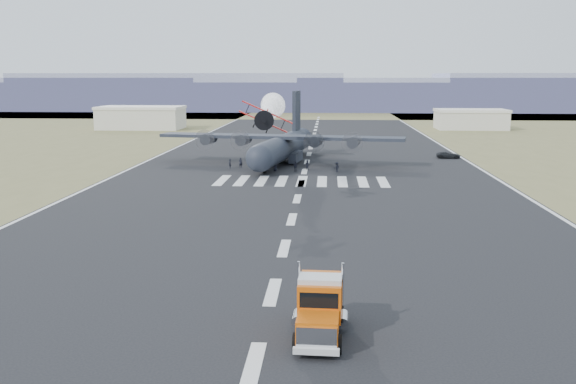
# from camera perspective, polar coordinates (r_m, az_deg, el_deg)

# --- Properties ---
(ground) EXTENTS (500.00, 500.00, 0.00)m
(ground) POSITION_cam_1_polar(r_m,az_deg,el_deg) (46.68, -1.37, -8.87)
(ground) COLOR black
(ground) RESTS_ON ground
(scrub_far) EXTENTS (500.00, 80.00, 0.00)m
(scrub_far) POSITION_cam_1_polar(r_m,az_deg,el_deg) (274.41, 2.83, 6.98)
(scrub_far) COLOR olive
(scrub_far) RESTS_ON ground
(runway_markings) EXTENTS (60.00, 260.00, 0.01)m
(runway_markings) POSITION_cam_1_polar(r_m,az_deg,el_deg) (105.14, 1.47, 1.84)
(runway_markings) COLOR silver
(runway_markings) RESTS_ON ground
(ridge_seg_b) EXTENTS (150.00, 50.00, 15.00)m
(ridge_seg_b) POSITION_cam_1_polar(r_m,az_deg,el_deg) (332.23, -20.36, 8.21)
(ridge_seg_b) COLOR #8187A5
(ridge_seg_b) RESTS_ON ground
(ridge_seg_c) EXTENTS (150.00, 50.00, 17.00)m
(ridge_seg_c) POSITION_cam_1_polar(r_m,az_deg,el_deg) (311.74, -9.25, 8.80)
(ridge_seg_c) COLOR #8187A5
(ridge_seg_c) RESTS_ON ground
(ridge_seg_d) EXTENTS (150.00, 50.00, 13.00)m
(ridge_seg_d) POSITION_cam_1_polar(r_m,az_deg,el_deg) (304.11, 2.93, 8.51)
(ridge_seg_d) COLOR #8187A5
(ridge_seg_d) RESTS_ON ground
(ridge_seg_e) EXTENTS (150.00, 50.00, 15.00)m
(ridge_seg_e) POSITION_cam_1_polar(r_m,az_deg,el_deg) (310.14, 15.16, 8.39)
(ridge_seg_e) COLOR #8187A5
(ridge_seg_e) RESTS_ON ground
(hangar_left) EXTENTS (24.50, 14.50, 6.70)m
(hangar_left) POSITION_cam_1_polar(r_m,az_deg,el_deg) (197.41, -12.91, 6.48)
(hangar_left) COLOR #B7B4A3
(hangar_left) RESTS_ON ground
(hangar_right) EXTENTS (20.50, 12.50, 5.90)m
(hangar_right) POSITION_cam_1_polar(r_m,az_deg,el_deg) (198.85, 15.94, 6.26)
(hangar_right) COLOR #B7B4A3
(hangar_right) RESTS_ON ground
(semi_truck) EXTENTS (3.00, 8.19, 3.66)m
(semi_truck) POSITION_cam_1_polar(r_m,az_deg,el_deg) (38.81, 2.86, -10.08)
(semi_truck) COLOR black
(semi_truck) RESTS_ON ground
(aerobatic_biplane) EXTENTS (5.84, 5.65, 3.83)m
(aerobatic_biplane) POSITION_cam_1_polar(r_m,az_deg,el_deg) (74.90, -2.12, 6.59)
(aerobatic_biplane) COLOR red
(smoke_trail) EXTENTS (3.97, 29.15, 3.97)m
(smoke_trail) POSITION_cam_1_polar(r_m,az_deg,el_deg) (98.91, -1.36, 7.58)
(smoke_trail) COLOR white
(transport_aircraft) EXTENTS (43.67, 35.81, 12.61)m
(transport_aircraft) POSITION_cam_1_polar(r_m,az_deg,el_deg) (115.30, -0.47, 4.21)
(transport_aircraft) COLOR black
(transport_aircraft) RESTS_ON ground
(support_vehicle) EXTENTS (4.50, 2.12, 1.24)m
(support_vehicle) POSITION_cam_1_polar(r_m,az_deg,el_deg) (126.09, 14.07, 3.21)
(support_vehicle) COLOR black
(support_vehicle) RESTS_ON ground
(crew_a) EXTENTS (0.62, 0.69, 1.59)m
(crew_a) POSITION_cam_1_polar(r_m,az_deg,el_deg) (109.01, -5.19, 2.52)
(crew_a) COLOR black
(crew_a) RESTS_ON ground
(crew_b) EXTENTS (0.93, 0.88, 1.64)m
(crew_b) POSITION_cam_1_polar(r_m,az_deg,el_deg) (110.07, -1.53, 2.64)
(crew_b) COLOR black
(crew_b) RESTS_ON ground
(crew_c) EXTENTS (1.10, 1.02, 1.59)m
(crew_c) POSITION_cam_1_polar(r_m,az_deg,el_deg) (104.91, 4.36, 2.23)
(crew_c) COLOR black
(crew_c) RESTS_ON ground
(crew_d) EXTENTS (1.11, 0.78, 1.72)m
(crew_d) POSITION_cam_1_polar(r_m,az_deg,el_deg) (104.97, 0.65, 2.30)
(crew_d) COLOR black
(crew_d) RESTS_ON ground
(crew_e) EXTENTS (0.94, 0.87, 1.65)m
(crew_e) POSITION_cam_1_polar(r_m,az_deg,el_deg) (105.59, -1.15, 2.33)
(crew_e) COLOR black
(crew_e) RESTS_ON ground
(crew_f) EXTENTS (0.78, 1.61, 1.67)m
(crew_f) POSITION_cam_1_polar(r_m,az_deg,el_deg) (106.13, -1.84, 2.37)
(crew_f) COLOR black
(crew_f) RESTS_ON ground
(crew_g) EXTENTS (0.72, 0.63, 1.76)m
(crew_g) POSITION_cam_1_polar(r_m,az_deg,el_deg) (109.51, -4.24, 2.61)
(crew_g) COLOR black
(crew_g) RESTS_ON ground
(crew_h) EXTENTS (0.91, 0.90, 1.62)m
(crew_h) POSITION_cam_1_polar(r_m,az_deg,el_deg) (106.99, 1.73, 2.42)
(crew_h) COLOR black
(crew_h) RESTS_ON ground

